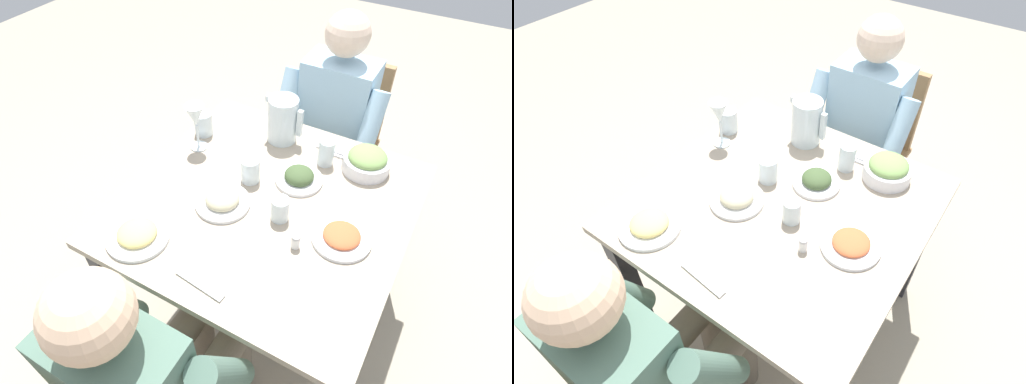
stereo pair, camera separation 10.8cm
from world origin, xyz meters
TOP-DOWN VIEW (x-y plane):
  - ground_plane at (0.00, 0.00)m, footprint 8.00×8.00m
  - dining_table at (0.00, 0.00)m, footprint 0.97×0.97m
  - chair_far at (-0.02, 0.83)m, footprint 0.40×0.40m
  - diner_near at (-0.02, -0.63)m, footprint 0.48×0.53m
  - diner_far at (-0.02, 0.63)m, footprint 0.48×0.53m
  - water_pitcher at (-0.12, 0.34)m, footprint 0.16×0.12m
  - salad_bowl at (0.25, 0.33)m, footprint 0.18×0.18m
  - plate_dolmas at (0.05, 0.15)m, footprint 0.18×0.18m
  - plate_beans at (-0.13, -0.09)m, footprint 0.19×0.19m
  - plate_rice_curry at (0.29, -0.04)m, footprint 0.20×0.20m
  - plate_fries at (-0.29, -0.35)m, footprint 0.21×0.21m
  - water_glass_center at (-0.11, 0.07)m, footprint 0.07×0.07m
  - water_glass_near_right at (-0.42, 0.22)m, footprint 0.08×0.08m
  - water_glass_by_pitcher at (0.07, -0.05)m, footprint 0.06×0.06m
  - water_glass_far_right at (0.10, 0.29)m, footprint 0.06×0.06m
  - wine_glass at (-0.39, 0.13)m, footprint 0.08×0.08m
  - salt_shaker at (0.17, -0.14)m, footprint 0.03×0.03m
  - fork_near at (-0.01, -0.40)m, footprint 0.17×0.04m
  - knife_near at (0.20, 0.35)m, footprint 0.19×0.02m
  - fork_far at (0.12, 0.37)m, footprint 0.17×0.03m

SIDE VIEW (x-z plane):
  - ground_plane at x=0.00m, z-range 0.00..0.00m
  - chair_far at x=-0.02m, z-range 0.06..0.92m
  - dining_table at x=0.00m, z-range 0.26..1.00m
  - diner_near at x=-0.02m, z-range 0.05..1.22m
  - diner_far at x=-0.02m, z-range 0.05..1.22m
  - fork_near at x=-0.01m, z-range 0.75..0.75m
  - knife_near at x=0.20m, z-range 0.75..0.75m
  - fork_far at x=0.12m, z-range 0.75..0.75m
  - plate_rice_curry at x=0.29m, z-range 0.74..0.78m
  - plate_fries at x=-0.29m, z-range 0.74..0.79m
  - plate_beans at x=-0.13m, z-range 0.74..0.79m
  - plate_dolmas at x=0.05m, z-range 0.74..0.79m
  - salt_shaker at x=0.17m, z-range 0.75..0.80m
  - salad_bowl at x=0.25m, z-range 0.74..0.83m
  - water_glass_by_pitcher at x=0.07m, z-range 0.75..0.83m
  - water_glass_center at x=-0.11m, z-range 0.75..0.84m
  - water_glass_near_right at x=-0.42m, z-range 0.75..0.84m
  - water_glass_far_right at x=0.10m, z-range 0.75..0.85m
  - water_pitcher at x=-0.12m, z-range 0.75..0.94m
  - wine_glass at x=-0.39m, z-range 0.79..0.99m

